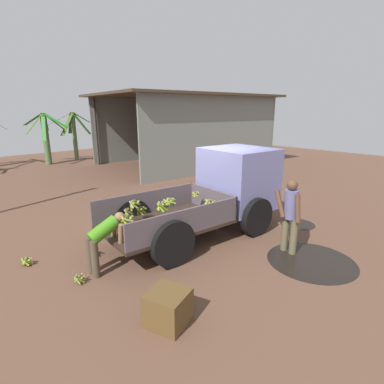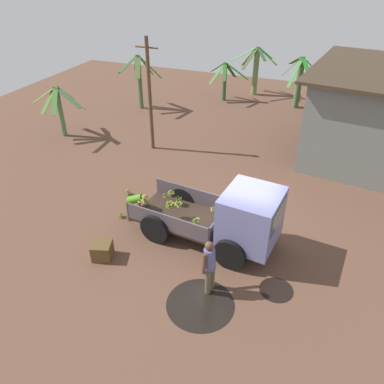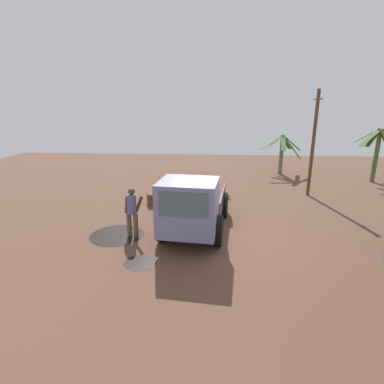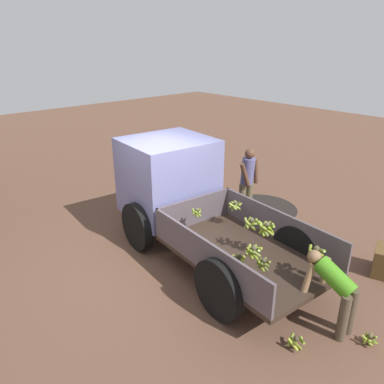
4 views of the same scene
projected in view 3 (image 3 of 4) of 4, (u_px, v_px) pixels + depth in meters
name	position (u px, v px, depth m)	size (l,w,h in m)	color
ground	(214.00, 239.00, 9.98)	(36.00, 36.00, 0.00)	brown
mud_patch_0	(117.00, 235.00, 10.29)	(1.84, 1.84, 0.01)	black
mud_patch_1	(140.00, 263.00, 8.49)	(0.95, 0.95, 0.01)	black
cargo_truck	(191.00, 208.00, 9.63)	(4.79, 2.42, 2.13)	#33261D
utility_pole	(313.00, 143.00, 14.20)	(1.04, 0.16, 5.03)	brown
banana_palm_4	(376.00, 152.00, 17.05)	(2.74, 2.42, 3.07)	#496837
banana_palm_5	(282.00, 152.00, 19.13)	(2.63, 2.77, 2.51)	#5A794B
person_foreground_visitor	(132.00, 210.00, 9.97)	(0.39, 0.68, 1.69)	brown
person_worker_loading	(200.00, 190.00, 13.14)	(0.81, 0.60, 1.15)	#4E4131
banana_bunch_on_ground_0	(228.00, 197.00, 14.26)	(0.22, 0.23, 0.19)	brown
banana_bunch_on_ground_1	(216.00, 204.00, 13.16)	(0.25, 0.25, 0.20)	#413A2A
banana_bunch_on_ground_2	(198.00, 199.00, 13.87)	(0.21, 0.22, 0.19)	brown
wooden_crate_0	(154.00, 199.00, 13.46)	(0.58, 0.58, 0.53)	brown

